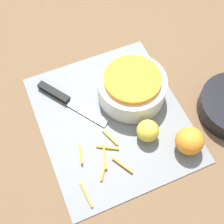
{
  "coord_description": "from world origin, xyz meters",
  "views": [
    {
      "loc": [
        0.36,
        -0.15,
        0.74
      ],
      "look_at": [
        0.0,
        0.0,
        0.04
      ],
      "focal_mm": 50.0,
      "sensor_mm": 36.0,
      "label": 1
    }
  ],
  "objects_px": {
    "bowl_speckled": "(132,87)",
    "lemon": "(148,131)",
    "knife": "(60,96)",
    "orange_left": "(190,141)"
  },
  "relations": [
    {
      "from": "bowl_speckled",
      "to": "orange_left",
      "type": "bearing_deg",
      "value": 18.05
    },
    {
      "from": "bowl_speckled",
      "to": "lemon",
      "type": "relative_size",
      "value": 3.22
    },
    {
      "from": "orange_left",
      "to": "bowl_speckled",
      "type": "bearing_deg",
      "value": -161.95
    },
    {
      "from": "bowl_speckled",
      "to": "lemon",
      "type": "height_order",
      "value": "bowl_speckled"
    },
    {
      "from": "lemon",
      "to": "bowl_speckled",
      "type": "bearing_deg",
      "value": 173.26
    },
    {
      "from": "knife",
      "to": "lemon",
      "type": "xyz_separation_m",
      "value": [
        0.2,
        0.17,
        0.02
      ]
    },
    {
      "from": "bowl_speckled",
      "to": "lemon",
      "type": "bearing_deg",
      "value": -6.74
    },
    {
      "from": "orange_left",
      "to": "knife",
      "type": "bearing_deg",
      "value": -136.89
    },
    {
      "from": "knife",
      "to": "orange_left",
      "type": "relative_size",
      "value": 2.8
    },
    {
      "from": "bowl_speckled",
      "to": "lemon",
      "type": "distance_m",
      "value": 0.13
    }
  ]
}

